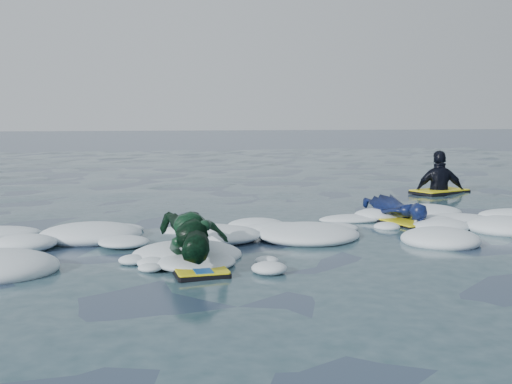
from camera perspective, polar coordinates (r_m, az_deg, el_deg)
ground at (r=7.11m, az=-4.33°, el=-5.53°), size 120.00×120.00×0.00m
foam_band at (r=8.12m, az=-5.21°, el=-3.99°), size 12.00×3.10×0.30m
prone_woman_unit at (r=9.35m, az=12.48°, el=-1.56°), size 0.70×1.49×0.36m
prone_child_unit at (r=6.51m, az=-5.46°, el=-4.20°), size 0.70×1.39×0.54m
waiting_rider_unit at (r=13.02m, az=15.99°, el=-0.15°), size 1.28×1.00×1.70m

